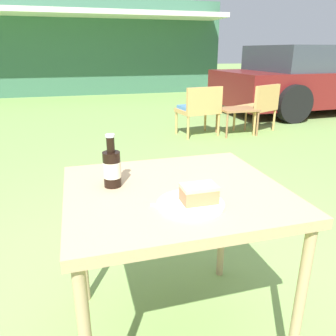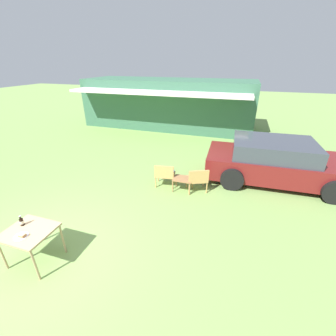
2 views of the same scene
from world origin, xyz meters
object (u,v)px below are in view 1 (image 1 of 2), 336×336
(patio_table, at_px, (175,205))
(cola_bottle_near, at_px, (112,168))
(wicker_chair_plain, at_px, (259,105))
(wicker_chair_cushioned, at_px, (199,107))
(garden_side_table, at_px, (238,111))
(parked_car, at_px, (317,79))
(cake_on_plate, at_px, (195,198))

(patio_table, bearing_deg, cola_bottle_near, 158.94)
(wicker_chair_plain, bearing_deg, wicker_chair_cushioned, -25.04)
(garden_side_table, height_order, cola_bottle_near, cola_bottle_near)
(wicker_chair_plain, relative_size, cola_bottle_near, 3.53)
(parked_car, bearing_deg, cola_bottle_near, -137.39)
(cake_on_plate, bearing_deg, garden_side_table, 60.55)
(wicker_chair_cushioned, xyz_separation_m, cake_on_plate, (-1.43, -3.68, 0.33))
(wicker_chair_cushioned, distance_m, garden_side_table, 0.61)
(parked_car, xyz_separation_m, cola_bottle_near, (-4.92, -4.88, 0.15))
(wicker_chair_plain, relative_size, patio_table, 0.88)
(patio_table, relative_size, cola_bottle_near, 3.99)
(parked_car, bearing_deg, garden_side_table, -151.88)
(wicker_chair_plain, distance_m, garden_side_table, 0.43)
(parked_car, relative_size, patio_table, 5.23)
(parked_car, xyz_separation_m, cake_on_plate, (-4.66, -5.13, 0.10))
(wicker_chair_plain, relative_size, garden_side_table, 1.34)
(wicker_chair_plain, height_order, cola_bottle_near, cola_bottle_near)
(wicker_chair_cushioned, xyz_separation_m, garden_side_table, (0.59, -0.09, -0.07))
(parked_car, distance_m, cake_on_plate, 6.93)
(wicker_chair_plain, bearing_deg, cake_on_plate, 32.05)
(parked_car, bearing_deg, patio_table, -135.48)
(cake_on_plate, height_order, cola_bottle_near, cola_bottle_near)
(wicker_chair_plain, xyz_separation_m, garden_side_table, (-0.42, -0.08, -0.07))
(parked_car, relative_size, cola_bottle_near, 20.88)
(patio_table, bearing_deg, parked_car, 46.65)
(patio_table, height_order, cake_on_plate, cake_on_plate)
(garden_side_table, relative_size, cola_bottle_near, 2.64)
(garden_side_table, height_order, cake_on_plate, cake_on_plate)
(garden_side_table, bearing_deg, parked_car, 30.26)
(wicker_chair_plain, bearing_deg, garden_side_table, -13.55)
(parked_car, distance_m, cola_bottle_near, 6.93)
(parked_car, height_order, cake_on_plate, parked_car)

